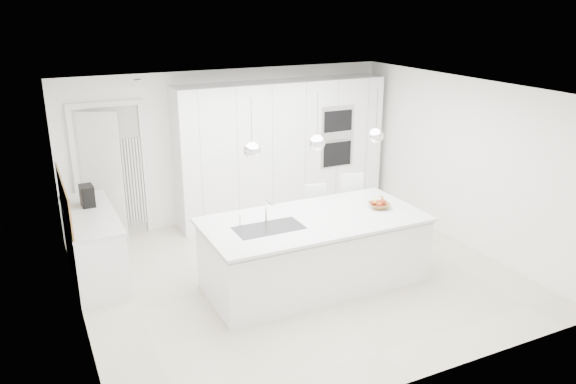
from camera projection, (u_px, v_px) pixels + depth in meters
name	position (u px, v px, depth m)	size (l,w,h in m)	color
floor	(298.00, 275.00, 7.61)	(5.50, 5.50, 0.00)	beige
wall_back	(231.00, 145.00, 9.34)	(5.50, 5.50, 0.00)	white
wall_left	(72.00, 223.00, 6.07)	(5.00, 5.00, 0.00)	white
ceiling	(299.00, 90.00, 6.81)	(5.50, 5.50, 0.00)	white
tall_cabinets	(282.00, 150.00, 9.45)	(3.60, 0.60, 2.30)	white
oven_stack	(337.00, 137.00, 9.49)	(0.62, 0.04, 1.05)	#A5A5A8
doorway_frame	(112.00, 173.00, 8.58)	(1.11, 0.08, 2.13)	white
hallway_door	(95.00, 178.00, 8.44)	(0.82, 0.04, 2.00)	white
radiator	(134.00, 182.00, 8.76)	(0.32, 0.04, 1.40)	white
left_base_cabinets	(94.00, 246.00, 7.48)	(0.60, 1.80, 0.86)	white
left_worktop	(90.00, 214.00, 7.34)	(0.62, 1.82, 0.04)	silver
oak_backsplash	(64.00, 198.00, 7.13)	(0.02, 1.80, 0.50)	olive
island_base	(315.00, 253.00, 7.26)	(2.80, 1.20, 0.86)	white
island_worktop	(314.00, 220.00, 7.16)	(2.84, 1.40, 0.04)	silver
island_sink	(269.00, 234.00, 6.86)	(0.84, 0.44, 0.18)	#3F3F42
island_tap	(266.00, 211.00, 6.98)	(0.02, 0.02, 0.30)	white
pendant_left	(252.00, 150.00, 6.43)	(0.20, 0.20, 0.20)	white
pendant_mid	(317.00, 143.00, 6.78)	(0.20, 0.20, 0.20)	white
pendant_right	(376.00, 136.00, 7.14)	(0.20, 0.20, 0.20)	white
fruit_bowl	(379.00, 206.00, 7.49)	(0.28, 0.28, 0.07)	olive
espresso_machine	(87.00, 196.00, 7.55)	(0.17, 0.26, 0.28)	black
bar_stool_left	(319.00, 220.00, 8.15)	(0.33, 0.46, 1.01)	white
bar_stool_right	(356.00, 212.00, 8.37)	(0.36, 0.50, 1.09)	white
apple_a	(383.00, 202.00, 7.51)	(0.09, 0.09, 0.09)	#A22D15
apple_b	(379.00, 203.00, 7.51)	(0.07, 0.07, 0.07)	#A22D15
apple_c	(380.00, 205.00, 7.42)	(0.08, 0.08, 0.08)	#A22D15
apple_extra_3	(374.00, 203.00, 7.50)	(0.07, 0.07, 0.07)	#A22D15
banana_bunch	(379.00, 200.00, 7.47)	(0.21, 0.21, 0.03)	gold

